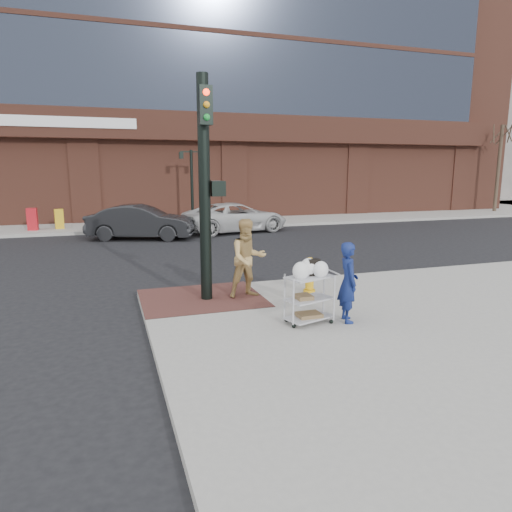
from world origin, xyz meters
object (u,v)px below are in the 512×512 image
object	(u,v)px
traffic_signal_pole	(206,183)
fire_hydrant	(310,275)
utility_cart	(309,294)
pedestrian_tan	(248,258)
minivan_white	(236,217)
sedan_dark	(141,222)
lamp_post	(192,178)
woman_blue	(348,282)

from	to	relation	value
traffic_signal_pole	fire_hydrant	size ratio (longest dim) A/B	5.66
utility_cart	pedestrian_tan	bearing A→B (deg)	105.04
fire_hydrant	minivan_white	bearing A→B (deg)	82.61
sedan_dark	utility_cart	bearing A→B (deg)	-151.50
pedestrian_tan	sedan_dark	xyz separation A→B (m)	(-1.61, 11.01, -0.30)
lamp_post	pedestrian_tan	world-z (taller)	lamp_post
woman_blue	traffic_signal_pole	bearing A→B (deg)	56.53
woman_blue	utility_cart	xyz separation A→B (m)	(-0.76, 0.15, -0.22)
sedan_dark	minivan_white	size ratio (longest dim) A/B	0.89
traffic_signal_pole	minivan_white	world-z (taller)	traffic_signal_pole
sedan_dark	utility_cart	size ratio (longest dim) A/B	3.70
minivan_white	fire_hydrant	bearing A→B (deg)	162.06
sedan_dark	fire_hydrant	size ratio (longest dim) A/B	5.33
sedan_dark	fire_hydrant	bearing A→B (deg)	-145.19
traffic_signal_pole	lamp_post	bearing A→B (deg)	80.76
pedestrian_tan	utility_cart	distance (m)	2.27
lamp_post	pedestrian_tan	xyz separation A→B (m)	(-1.53, -15.32, -1.54)
lamp_post	sedan_dark	world-z (taller)	lamp_post
minivan_white	fire_hydrant	size ratio (longest dim) A/B	5.99
traffic_signal_pole	sedan_dark	xyz separation A→B (m)	(-0.66, 10.92, -2.06)
traffic_signal_pole	sedan_dark	size ratio (longest dim) A/B	1.06
lamp_post	minivan_white	xyz separation A→B (m)	(1.58, -3.29, -1.88)
minivan_white	fire_hydrant	world-z (taller)	minivan_white
woman_blue	pedestrian_tan	distance (m)	2.68
sedan_dark	minivan_white	xyz separation A→B (m)	(4.72, 1.01, -0.04)
minivan_white	utility_cart	xyz separation A→B (m)	(-2.53, -14.19, -0.01)
woman_blue	minivan_white	xyz separation A→B (m)	(1.77, 14.34, -0.21)
sedan_dark	minivan_white	bearing A→B (deg)	-58.81
pedestrian_tan	woman_blue	bearing A→B (deg)	-64.50
lamp_post	sedan_dark	size ratio (longest dim) A/B	0.85
lamp_post	woman_blue	xyz separation A→B (m)	(-0.18, -17.63, -1.67)
woman_blue	pedestrian_tan	xyz separation A→B (m)	(-1.34, 2.31, 0.13)
lamp_post	minivan_white	distance (m)	4.11
lamp_post	traffic_signal_pole	size ratio (longest dim) A/B	0.80
minivan_white	traffic_signal_pole	bearing A→B (deg)	150.67
pedestrian_tan	fire_hydrant	world-z (taller)	pedestrian_tan
woman_blue	sedan_dark	bearing A→B (deg)	25.34
lamp_post	woman_blue	size ratio (longest dim) A/B	2.50
traffic_signal_pole	pedestrian_tan	distance (m)	2.00
utility_cart	minivan_white	bearing A→B (deg)	79.89
traffic_signal_pole	minivan_white	size ratio (longest dim) A/B	0.95
pedestrian_tan	utility_cart	xyz separation A→B (m)	(0.58, -2.16, -0.35)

